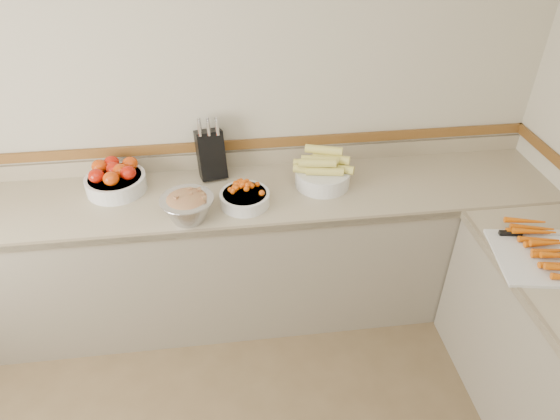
{
  "coord_description": "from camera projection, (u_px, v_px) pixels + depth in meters",
  "views": [
    {
      "loc": [
        0.09,
        -0.71,
        2.49
      ],
      "look_at": [
        0.35,
        1.35,
        1.0
      ],
      "focal_mm": 32.0,
      "sensor_mm": 36.0,
      "label": 1
    }
  ],
  "objects": [
    {
      "name": "cutting_board",
      "position": [
        549.0,
        253.0,
        2.4
      ],
      "size": [
        0.59,
        0.51,
        0.08
      ],
      "color": "silver",
      "rests_on": "counter_right"
    },
    {
      "name": "back_wall",
      "position": [
        206.0,
        107.0,
        2.87
      ],
      "size": [
        4.0,
        0.0,
        4.0
      ],
      "primitive_type": "plane",
      "rotation": [
        1.57,
        0.0,
        0.0
      ],
      "color": "#BBB39A",
      "rests_on": "ground_plane"
    },
    {
      "name": "rhubarb_bowl",
      "position": [
        188.0,
        206.0,
        2.62
      ],
      "size": [
        0.29,
        0.29,
        0.16
      ],
      "color": "#B2B2BA",
      "rests_on": "counter_back"
    },
    {
      "name": "cherry_tomato_bowl",
      "position": [
        245.0,
        196.0,
        2.75
      ],
      "size": [
        0.28,
        0.28,
        0.15
      ],
      "color": "silver",
      "rests_on": "counter_back"
    },
    {
      "name": "knife_block",
      "position": [
        211.0,
        153.0,
        2.93
      ],
      "size": [
        0.19,
        0.21,
        0.37
      ],
      "color": "black",
      "rests_on": "counter_back"
    },
    {
      "name": "corn_bowl",
      "position": [
        323.0,
        173.0,
        2.89
      ],
      "size": [
        0.35,
        0.32,
        0.24
      ],
      "color": "silver",
      "rests_on": "counter_back"
    },
    {
      "name": "counter_back",
      "position": [
        218.0,
        255.0,
        3.1
      ],
      "size": [
        4.0,
        0.65,
        1.08
      ],
      "color": "tan",
      "rests_on": "ground_plane"
    },
    {
      "name": "tomato_bowl",
      "position": [
        115.0,
        179.0,
        2.85
      ],
      "size": [
        0.34,
        0.34,
        0.17
      ],
      "color": "silver",
      "rests_on": "counter_back"
    }
  ]
}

